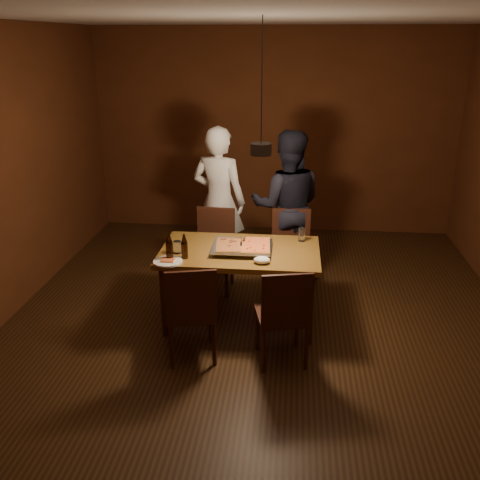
# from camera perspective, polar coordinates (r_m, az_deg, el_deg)

# --- Properties ---
(room_shell) EXTENTS (6.00, 6.00, 6.00)m
(room_shell) POSITION_cam_1_polar(r_m,az_deg,el_deg) (4.66, 2.19, 5.43)
(room_shell) COLOR #3C2510
(room_shell) RESTS_ON ground
(dining_table) EXTENTS (1.50, 0.90, 0.75)m
(dining_table) POSITION_cam_1_polar(r_m,az_deg,el_deg) (5.09, 0.00, -1.83)
(dining_table) COLOR brown
(dining_table) RESTS_ON floor
(chair_far_left) EXTENTS (0.44, 0.44, 0.49)m
(chair_far_left) POSITION_cam_1_polar(r_m,az_deg,el_deg) (5.87, -2.75, -0.16)
(chair_far_left) COLOR #38190F
(chair_far_left) RESTS_ON floor
(chair_far_right) EXTENTS (0.43, 0.43, 0.49)m
(chair_far_right) POSITION_cam_1_polar(r_m,az_deg,el_deg) (5.86, 5.44, -0.30)
(chair_far_right) COLOR #38190F
(chair_far_right) RESTS_ON floor
(chair_near_left) EXTENTS (0.51, 0.51, 0.49)m
(chair_near_left) POSITION_cam_1_polar(r_m,az_deg,el_deg) (4.51, -5.24, -6.94)
(chair_near_left) COLOR #38190F
(chair_near_left) RESTS_ON floor
(chair_near_right) EXTENTS (0.50, 0.50, 0.49)m
(chair_near_right) POSITION_cam_1_polar(r_m,az_deg,el_deg) (4.45, 4.73, -7.33)
(chair_near_right) COLOR #38190F
(chair_near_right) RESTS_ON floor
(pizza_tray) EXTENTS (0.59, 0.50, 0.05)m
(pizza_tray) POSITION_cam_1_polar(r_m,az_deg,el_deg) (5.03, 0.24, -0.90)
(pizza_tray) COLOR silver
(pizza_tray) RESTS_ON dining_table
(pizza_meat) EXTENTS (0.26, 0.38, 0.02)m
(pizza_meat) POSITION_cam_1_polar(r_m,az_deg,el_deg) (5.02, -1.22, -0.54)
(pizza_meat) COLOR maroon
(pizza_meat) RESTS_ON pizza_tray
(pizza_cheese) EXTENTS (0.29, 0.44, 0.02)m
(pizza_cheese) POSITION_cam_1_polar(r_m,az_deg,el_deg) (5.02, 1.66, -0.54)
(pizza_cheese) COLOR gold
(pizza_cheese) RESTS_ON pizza_tray
(spatula) EXTENTS (0.10, 0.24, 0.04)m
(spatula) POSITION_cam_1_polar(r_m,az_deg,el_deg) (5.03, 0.38, -0.44)
(spatula) COLOR silver
(spatula) RESTS_ON pizza_tray
(beer_bottle_a) EXTENTS (0.07, 0.07, 0.25)m
(beer_bottle_a) POSITION_cam_1_polar(r_m,az_deg,el_deg) (4.83, -7.55, -0.73)
(beer_bottle_a) COLOR black
(beer_bottle_a) RESTS_ON dining_table
(beer_bottle_b) EXTENTS (0.06, 0.06, 0.23)m
(beer_bottle_b) POSITION_cam_1_polar(r_m,az_deg,el_deg) (4.86, -5.95, -0.68)
(beer_bottle_b) COLOR black
(beer_bottle_b) RESTS_ON dining_table
(water_glass_left) EXTENTS (0.07, 0.07, 0.12)m
(water_glass_left) POSITION_cam_1_polar(r_m,az_deg,el_deg) (5.00, -6.72, -0.76)
(water_glass_left) COLOR silver
(water_glass_left) RESTS_ON dining_table
(water_glass_right) EXTENTS (0.07, 0.07, 0.14)m
(water_glass_right) POSITION_cam_1_polar(r_m,az_deg,el_deg) (5.29, 6.61, 0.59)
(water_glass_right) COLOR silver
(water_glass_right) RESTS_ON dining_table
(plate_slice) EXTENTS (0.26, 0.26, 0.03)m
(plate_slice) POSITION_cam_1_polar(r_m,az_deg,el_deg) (4.82, -7.71, -2.27)
(plate_slice) COLOR white
(plate_slice) RESTS_ON dining_table
(napkin) EXTENTS (0.15, 0.11, 0.06)m
(napkin) POSITION_cam_1_polar(r_m,az_deg,el_deg) (4.75, 2.35, -2.16)
(napkin) COLOR white
(napkin) RESTS_ON dining_table
(diner_white) EXTENTS (0.72, 0.56, 1.73)m
(diner_white) POSITION_cam_1_polar(r_m,az_deg,el_deg) (6.19, -2.26, 4.15)
(diner_white) COLOR silver
(diner_white) RESTS_ON floor
(diner_dark) EXTENTS (0.85, 0.67, 1.71)m
(diner_dark) POSITION_cam_1_polar(r_m,az_deg,el_deg) (6.08, 5.01, 3.67)
(diner_dark) COLOR black
(diner_dark) RESTS_ON floor
(pendant_lamp) EXTENTS (0.18, 0.18, 1.10)m
(pendant_lamp) POSITION_cam_1_polar(r_m,az_deg,el_deg) (4.58, 2.25, 9.79)
(pendant_lamp) COLOR black
(pendant_lamp) RESTS_ON ceiling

